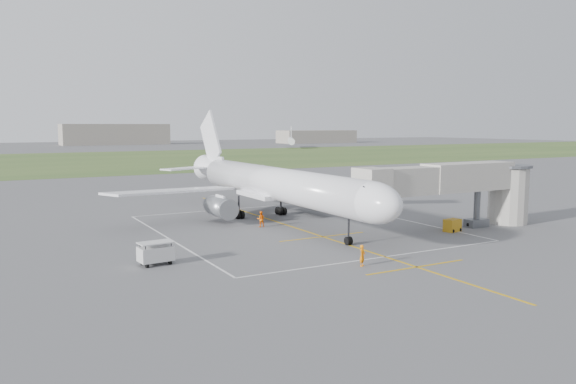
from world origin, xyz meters
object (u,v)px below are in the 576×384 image
airliner (274,184)px  jet_bridge (463,186)px  gpu_unit (452,225)px  ramp_worker_wing (261,219)px  baggage_cart (156,253)px  ramp_worker_nose (362,256)px

airliner → jet_bridge: airliner is taller
jet_bridge → gpu_unit: 4.65m
airliner → ramp_worker_wing: size_ratio=26.37×
gpu_unit → ramp_worker_wing: ramp_worker_wing is taller
gpu_unit → ramp_worker_wing: bearing=134.1°
airliner → gpu_unit: size_ratio=24.01×
airliner → baggage_cart: (-18.05, -13.91, -3.43)m
jet_bridge → ramp_worker_wing: size_ratio=13.20×
baggage_cart → ramp_worker_wing: 18.66m
airliner → ramp_worker_nose: airliner is taller
gpu_unit → ramp_worker_wing: size_ratio=1.10×
gpu_unit → ramp_worker_wing: 20.73m
airliner → ramp_worker_wing: airliner is taller
ramp_worker_wing → ramp_worker_nose: bearing=104.9°
baggage_cart → ramp_worker_nose: (14.42, -8.47, -0.09)m
ramp_worker_nose → baggage_cart: bearing=118.2°
gpu_unit → ramp_worker_nose: 18.77m
ramp_worker_wing → gpu_unit: bearing=160.3°
gpu_unit → baggage_cart: (-31.67, 1.08, 0.30)m
airliner → jet_bridge: (15.72, -14.25, 0.35)m
baggage_cart → ramp_worker_nose: 16.72m
airliner → ramp_worker_wing: bearing=-138.6°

